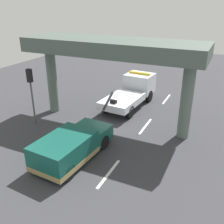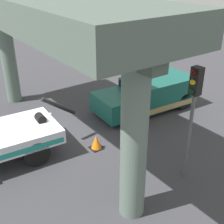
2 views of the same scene
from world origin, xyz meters
name	(u,v)px [view 2 (image 2 of 2)]	position (x,y,z in m)	size (l,w,h in m)	color
ground_plane	(48,143)	(0.00, 0.00, -0.05)	(60.00, 40.00, 0.10)	#38383D
lane_stripe_west	(124,92)	(-6.00, -2.45, 0.00)	(2.60, 0.16, 0.01)	silver
lane_stripe_mid	(26,120)	(0.00, -2.45, 0.00)	(2.60, 0.16, 0.01)	silver
towed_van_green	(149,95)	(-5.66, 0.01, 0.78)	(5.34, 2.54, 1.58)	#145147
overpass_structure	(45,18)	(-0.39, 0.00, 5.07)	(3.60, 12.19, 5.91)	#596B60
traffic_light_far	(193,100)	(-2.98, 4.87, 2.95)	(0.39, 0.32, 4.04)	#515456
traffic_cone_orange	(96,142)	(-1.41, 1.57, 0.28)	(0.50, 0.50, 0.59)	orange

